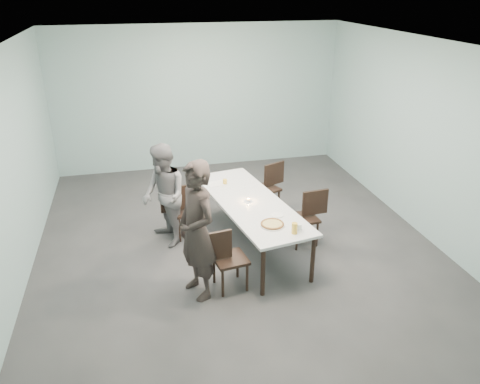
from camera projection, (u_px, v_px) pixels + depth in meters
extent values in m
plane|color=#333335|center=(236.00, 243.00, 7.33)|extent=(7.00, 7.00, 0.00)
cube|color=#90B3B5|center=(199.00, 98.00, 9.82)|extent=(6.00, 0.02, 3.00)
cube|color=#90B3B5|center=(335.00, 299.00, 3.61)|extent=(6.00, 0.02, 3.00)
cube|color=#90B3B5|center=(11.00, 170.00, 6.09)|extent=(0.02, 7.00, 3.00)
cube|color=#90B3B5|center=(421.00, 138.00, 7.34)|extent=(0.02, 7.00, 3.00)
cube|color=white|center=(235.00, 44.00, 6.10)|extent=(6.00, 7.00, 0.02)
cube|color=white|center=(250.00, 203.00, 6.97)|extent=(1.34, 2.72, 0.04)
cylinder|color=black|center=(263.00, 272.00, 5.97)|extent=(0.06, 0.06, 0.71)
cylinder|color=black|center=(201.00, 198.00, 8.02)|extent=(0.06, 0.06, 0.71)
cylinder|color=black|center=(313.00, 259.00, 6.24)|extent=(0.06, 0.06, 0.71)
cylinder|color=black|center=(240.00, 191.00, 8.28)|extent=(0.06, 0.06, 0.71)
cube|color=black|center=(230.00, 259.00, 6.11)|extent=(0.48, 0.48, 0.04)
cube|color=black|center=(216.00, 246.00, 5.95)|extent=(0.42, 0.10, 0.40)
cylinder|color=black|center=(223.00, 283.00, 6.00)|extent=(0.04, 0.04, 0.41)
cylinder|color=black|center=(214.00, 269.00, 6.29)|extent=(0.04, 0.04, 0.41)
cylinder|color=black|center=(247.00, 278.00, 6.12)|extent=(0.04, 0.04, 0.41)
cylinder|color=black|center=(238.00, 264.00, 6.40)|extent=(0.04, 0.04, 0.41)
cube|color=black|center=(186.00, 211.00, 7.40)|extent=(0.49, 0.49, 0.04)
cube|color=black|center=(174.00, 199.00, 7.23)|extent=(0.42, 0.12, 0.40)
cylinder|color=black|center=(180.00, 230.00, 7.29)|extent=(0.04, 0.04, 0.41)
cylinder|color=black|center=(173.00, 221.00, 7.57)|extent=(0.04, 0.04, 0.41)
cylinder|color=black|center=(200.00, 226.00, 7.41)|extent=(0.04, 0.04, 0.41)
cylinder|color=black|center=(193.00, 217.00, 7.70)|extent=(0.04, 0.04, 0.41)
cube|color=black|center=(303.00, 218.00, 7.16)|extent=(0.46, 0.46, 0.04)
cube|color=black|center=(315.00, 202.00, 7.12)|extent=(0.42, 0.08, 0.40)
cylinder|color=black|center=(307.00, 225.00, 7.45)|extent=(0.04, 0.04, 0.41)
cylinder|color=black|center=(317.00, 235.00, 7.16)|extent=(0.04, 0.04, 0.41)
cylinder|color=black|center=(288.00, 228.00, 7.35)|extent=(0.04, 0.04, 0.41)
cylinder|color=black|center=(297.00, 238.00, 7.06)|extent=(0.04, 0.04, 0.41)
cube|color=black|center=(265.00, 189.00, 8.18)|extent=(0.55, 0.55, 0.04)
cube|color=black|center=(274.00, 174.00, 8.18)|extent=(0.40, 0.20, 0.40)
cylinder|color=black|center=(267.00, 195.00, 8.48)|extent=(0.04, 0.04, 0.41)
cylinder|color=black|center=(279.00, 201.00, 8.23)|extent=(0.04, 0.04, 0.41)
cylinder|color=black|center=(252.00, 200.00, 8.30)|extent=(0.04, 0.04, 0.41)
cylinder|color=black|center=(264.00, 206.00, 8.05)|extent=(0.04, 0.04, 0.41)
imported|color=black|center=(197.00, 231.00, 5.79)|extent=(0.66, 0.79, 1.84)
imported|color=slate|center=(164.00, 196.00, 7.03)|extent=(0.79, 0.91, 1.59)
cylinder|color=white|center=(272.00, 225.00, 6.28)|extent=(0.34, 0.34, 0.01)
cylinder|color=#E1CF80|center=(272.00, 224.00, 6.27)|extent=(0.30, 0.30, 0.01)
torus|color=brown|center=(272.00, 224.00, 6.27)|extent=(0.32, 0.32, 0.03)
cylinder|color=white|center=(277.00, 215.00, 6.55)|extent=(0.18, 0.18, 0.01)
cylinder|color=gold|center=(294.00, 228.00, 6.05)|extent=(0.08, 0.08, 0.15)
cylinder|color=silver|center=(299.00, 227.00, 6.15)|extent=(0.08, 0.08, 0.09)
cylinder|color=silver|center=(248.00, 200.00, 6.96)|extent=(0.06, 0.06, 0.03)
cylinder|color=orange|center=(248.00, 199.00, 6.95)|extent=(0.04, 0.04, 0.01)
cylinder|color=gold|center=(225.00, 182.00, 7.55)|extent=(0.07, 0.07, 0.08)
cube|color=silver|center=(217.00, 183.00, 7.57)|extent=(0.33, 0.27, 0.01)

